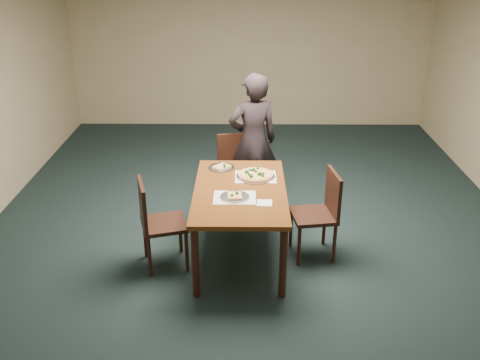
{
  "coord_description": "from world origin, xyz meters",
  "views": [
    {
      "loc": [
        -0.08,
        -5.05,
        2.97
      ],
      "look_at": [
        -0.13,
        -0.33,
        0.85
      ],
      "focal_mm": 40.0,
      "sensor_mm": 36.0,
      "label": 1
    }
  ],
  "objects_px": {
    "chair_far": "(236,168)",
    "slice_plate_near": "(235,196)",
    "dining_table": "(240,198)",
    "chair_left": "(156,219)",
    "diner": "(253,141)",
    "slice_plate_far": "(222,167)",
    "pizza_pan": "(256,175)",
    "chair_right": "(321,209)"
  },
  "relations": [
    {
      "from": "chair_left",
      "to": "slice_plate_far",
      "type": "relative_size",
      "value": 3.25
    },
    {
      "from": "chair_left",
      "to": "chair_right",
      "type": "xyz_separation_m",
      "value": [
        1.63,
        0.22,
        0.0
      ]
    },
    {
      "from": "slice_plate_near",
      "to": "chair_far",
      "type": "bearing_deg",
      "value": 90.2
    },
    {
      "from": "dining_table",
      "to": "slice_plate_far",
      "type": "height_order",
      "value": "slice_plate_far"
    },
    {
      "from": "chair_right",
      "to": "slice_plate_near",
      "type": "distance_m",
      "value": 0.92
    },
    {
      "from": "diner",
      "to": "slice_plate_far",
      "type": "xyz_separation_m",
      "value": [
        -0.34,
        -0.68,
        -0.05
      ]
    },
    {
      "from": "diner",
      "to": "slice_plate_near",
      "type": "xyz_separation_m",
      "value": [
        -0.19,
        -1.39,
        -0.05
      ]
    },
    {
      "from": "chair_far",
      "to": "slice_plate_near",
      "type": "distance_m",
      "value": 1.29
    },
    {
      "from": "slice_plate_far",
      "to": "chair_left",
      "type": "bearing_deg",
      "value": -130.54
    },
    {
      "from": "chair_far",
      "to": "pizza_pan",
      "type": "bearing_deg",
      "value": -86.06
    },
    {
      "from": "chair_far",
      "to": "slice_plate_far",
      "type": "height_order",
      "value": "chair_far"
    },
    {
      "from": "dining_table",
      "to": "chair_far",
      "type": "height_order",
      "value": "chair_far"
    },
    {
      "from": "diner",
      "to": "chair_far",
      "type": "bearing_deg",
      "value": 15.6
    },
    {
      "from": "pizza_pan",
      "to": "chair_far",
      "type": "bearing_deg",
      "value": 105.0
    },
    {
      "from": "dining_table",
      "to": "slice_plate_far",
      "type": "bearing_deg",
      "value": 110.85
    },
    {
      "from": "chair_left",
      "to": "diner",
      "type": "bearing_deg",
      "value": -50.63
    },
    {
      "from": "chair_far",
      "to": "chair_right",
      "type": "relative_size",
      "value": 1.0
    },
    {
      "from": "dining_table",
      "to": "chair_left",
      "type": "distance_m",
      "value": 0.85
    },
    {
      "from": "chair_left",
      "to": "slice_plate_far",
      "type": "xyz_separation_m",
      "value": [
        0.61,
        0.71,
        0.25
      ]
    },
    {
      "from": "slice_plate_far",
      "to": "chair_far",
      "type": "bearing_deg",
      "value": 75.09
    },
    {
      "from": "diner",
      "to": "slice_plate_near",
      "type": "relative_size",
      "value": 5.81
    },
    {
      "from": "chair_far",
      "to": "chair_left",
      "type": "bearing_deg",
      "value": -131.9
    },
    {
      "from": "diner",
      "to": "pizza_pan",
      "type": "height_order",
      "value": "diner"
    },
    {
      "from": "dining_table",
      "to": "diner",
      "type": "height_order",
      "value": "diner"
    },
    {
      "from": "chair_right",
      "to": "diner",
      "type": "xyz_separation_m",
      "value": [
        -0.67,
        1.17,
        0.3
      ]
    },
    {
      "from": "chair_left",
      "to": "chair_right",
      "type": "relative_size",
      "value": 1.0
    },
    {
      "from": "chair_far",
      "to": "chair_left",
      "type": "xyz_separation_m",
      "value": [
        -0.76,
        -1.27,
        0.0
      ]
    },
    {
      "from": "dining_table",
      "to": "chair_far",
      "type": "bearing_deg",
      "value": 92.81
    },
    {
      "from": "chair_left",
      "to": "pizza_pan",
      "type": "xyz_separation_m",
      "value": [
        0.97,
        0.49,
        0.26
      ]
    },
    {
      "from": "chair_right",
      "to": "slice_plate_far",
      "type": "bearing_deg",
      "value": -124.37
    },
    {
      "from": "diner",
      "to": "pizza_pan",
      "type": "bearing_deg",
      "value": 75.23
    },
    {
      "from": "chair_far",
      "to": "slice_plate_near",
      "type": "xyz_separation_m",
      "value": [
        0.0,
        -1.27,
        0.25
      ]
    },
    {
      "from": "chair_left",
      "to": "pizza_pan",
      "type": "bearing_deg",
      "value": -79.51
    },
    {
      "from": "chair_left",
      "to": "diner",
      "type": "distance_m",
      "value": 1.71
    },
    {
      "from": "slice_plate_near",
      "to": "slice_plate_far",
      "type": "bearing_deg",
      "value": 102.11
    },
    {
      "from": "chair_left",
      "to": "diner",
      "type": "relative_size",
      "value": 0.56
    },
    {
      "from": "slice_plate_far",
      "to": "chair_right",
      "type": "bearing_deg",
      "value": -25.9
    },
    {
      "from": "dining_table",
      "to": "slice_plate_near",
      "type": "relative_size",
      "value": 5.36
    },
    {
      "from": "dining_table",
      "to": "slice_plate_near",
      "type": "xyz_separation_m",
      "value": [
        -0.05,
        -0.18,
        0.11
      ]
    },
    {
      "from": "chair_left",
      "to": "chair_right",
      "type": "distance_m",
      "value": 1.64
    },
    {
      "from": "diner",
      "to": "pizza_pan",
      "type": "distance_m",
      "value": 0.91
    },
    {
      "from": "diner",
      "to": "slice_plate_far",
      "type": "height_order",
      "value": "diner"
    }
  ]
}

